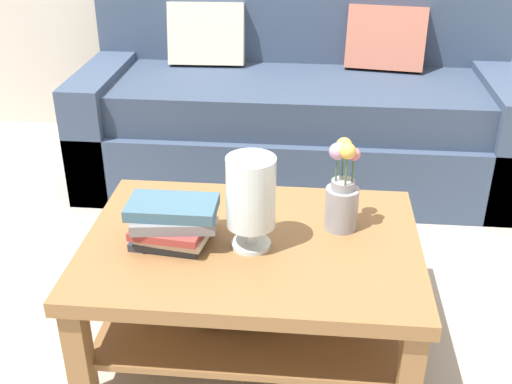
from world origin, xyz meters
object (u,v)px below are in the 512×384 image
object	(u,v)px
coffee_table	(251,270)
flower_pitcher	(342,195)
book_stack_main	(173,221)
glass_hurricane_vase	(251,195)
couch	(297,109)

from	to	relation	value
coffee_table	flower_pitcher	distance (m)	0.40
coffee_table	flower_pitcher	xyz separation A→B (m)	(0.29, 0.11, 0.24)
flower_pitcher	book_stack_main	bearing A→B (deg)	-165.37
book_stack_main	glass_hurricane_vase	world-z (taller)	glass_hurricane_vase
coffee_table	glass_hurricane_vase	size ratio (longest dim) A/B	3.53
couch	coffee_table	world-z (taller)	couch
couch	book_stack_main	xyz separation A→B (m)	(-0.35, -1.45, 0.14)
book_stack_main	glass_hurricane_vase	distance (m)	0.28
couch	book_stack_main	distance (m)	1.50
glass_hurricane_vase	flower_pitcher	size ratio (longest dim) A/B	0.96
couch	book_stack_main	bearing A→B (deg)	-103.66
couch	flower_pitcher	xyz separation A→B (m)	(0.19, -1.31, 0.19)
flower_pitcher	coffee_table	bearing A→B (deg)	-159.47
coffee_table	book_stack_main	world-z (taller)	book_stack_main
flower_pitcher	couch	bearing A→B (deg)	98.32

